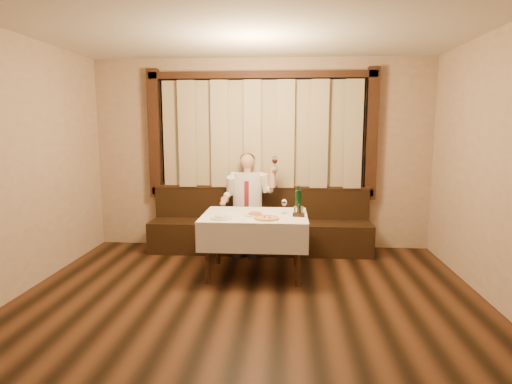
# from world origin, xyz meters

# --- Properties ---
(room) EXTENTS (5.01, 6.01, 2.81)m
(room) POSITION_xyz_m (-0.00, 0.97, 1.50)
(room) COLOR black
(room) RESTS_ON ground
(banquette) EXTENTS (3.20, 0.61, 0.94)m
(banquette) POSITION_xyz_m (0.00, 2.72, 0.31)
(banquette) COLOR black
(banquette) RESTS_ON ground
(dining_table) EXTENTS (1.27, 0.97, 0.76)m
(dining_table) POSITION_xyz_m (0.00, 1.70, 0.65)
(dining_table) COLOR black
(dining_table) RESTS_ON ground
(pizza) EXTENTS (0.30, 0.30, 0.03)m
(pizza) POSITION_xyz_m (0.16, 1.42, 0.77)
(pizza) COLOR white
(pizza) RESTS_ON dining_table
(pasta_red) EXTENTS (0.26, 0.26, 0.09)m
(pasta_red) POSITION_xyz_m (0.01, 1.63, 0.79)
(pasta_red) COLOR white
(pasta_red) RESTS_ON dining_table
(pasta_cream) EXTENTS (0.26, 0.26, 0.09)m
(pasta_cream) POSITION_xyz_m (-0.37, 1.43, 0.79)
(pasta_cream) COLOR white
(pasta_cream) RESTS_ON dining_table
(green_bottle) EXTENTS (0.07, 0.07, 0.34)m
(green_bottle) POSITION_xyz_m (0.53, 1.86, 0.90)
(green_bottle) COLOR #115021
(green_bottle) RESTS_ON dining_table
(table_wine_glass) EXTENTS (0.07, 0.07, 0.18)m
(table_wine_glass) POSITION_xyz_m (0.36, 1.77, 0.89)
(table_wine_glass) COLOR white
(table_wine_glass) RESTS_ON dining_table
(cruet_caddy) EXTENTS (0.14, 0.09, 0.15)m
(cruet_caddy) POSITION_xyz_m (0.53, 1.60, 0.81)
(cruet_caddy) COLOR black
(cruet_caddy) RESTS_ON dining_table
(seated_man) EXTENTS (0.79, 0.59, 1.43)m
(seated_man) POSITION_xyz_m (-0.18, 2.63, 0.83)
(seated_man) COLOR black
(seated_man) RESTS_ON ground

